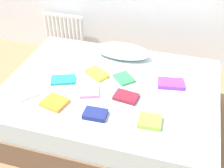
% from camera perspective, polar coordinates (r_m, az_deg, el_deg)
% --- Properties ---
extents(ground_plane, '(8.00, 8.00, 0.00)m').
position_cam_1_polar(ground_plane, '(3.05, -0.27, -7.80)').
color(ground_plane, '#93704C').
extents(bed, '(2.00, 1.50, 0.50)m').
position_cam_1_polar(bed, '(2.88, -0.28, -4.29)').
color(bed, brown).
rests_on(bed, ground).
extents(radiator, '(0.56, 0.04, 0.46)m').
position_cam_1_polar(radiator, '(4.08, -9.32, 10.27)').
color(radiator, white).
rests_on(radiator, ground).
extents(pillow, '(0.58, 0.26, 0.14)m').
position_cam_1_polar(pillow, '(3.10, 2.04, 6.41)').
color(pillow, white).
rests_on(pillow, bed).
extents(textbook_purple, '(0.26, 0.19, 0.04)m').
position_cam_1_polar(textbook_purple, '(2.76, 11.39, 0.08)').
color(textbook_purple, purple).
rests_on(textbook_purple, bed).
extents(textbook_lime, '(0.19, 0.17, 0.04)m').
position_cam_1_polar(textbook_lime, '(2.35, 7.38, -7.22)').
color(textbook_lime, '#8CC638').
rests_on(textbook_lime, bed).
extents(textbook_pink, '(0.22, 0.22, 0.03)m').
position_cam_1_polar(textbook_pink, '(2.64, -4.42, -1.44)').
color(textbook_pink, pink).
rests_on(textbook_pink, bed).
extents(textbook_maroon, '(0.22, 0.17, 0.04)m').
position_cam_1_polar(textbook_maroon, '(2.56, 2.77, -2.49)').
color(textbook_maroon, maroon).
rests_on(textbook_maroon, bed).
extents(textbook_teal, '(0.26, 0.21, 0.03)m').
position_cam_1_polar(textbook_teal, '(2.81, -9.48, 0.81)').
color(textbook_teal, teal).
rests_on(textbook_teal, bed).
extents(textbook_white, '(0.28, 0.27, 0.03)m').
position_cam_1_polar(textbook_white, '(2.74, -16.70, -1.44)').
color(textbook_white, white).
rests_on(textbook_white, bed).
extents(textbook_navy, '(0.19, 0.14, 0.04)m').
position_cam_1_polar(textbook_navy, '(2.39, -3.31, -5.87)').
color(textbook_navy, navy).
rests_on(textbook_navy, bed).
extents(textbook_orange, '(0.24, 0.22, 0.03)m').
position_cam_1_polar(textbook_orange, '(2.55, -11.12, -3.55)').
color(textbook_orange, orange).
rests_on(textbook_orange, bed).
extents(textbook_yellow, '(0.26, 0.23, 0.04)m').
position_cam_1_polar(textbook_yellow, '(2.85, -2.96, 2.04)').
color(textbook_yellow, yellow).
rests_on(textbook_yellow, bed).
extents(textbook_green, '(0.24, 0.24, 0.02)m').
position_cam_1_polar(textbook_green, '(2.79, 2.35, 1.11)').
color(textbook_green, green).
rests_on(textbook_green, bed).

